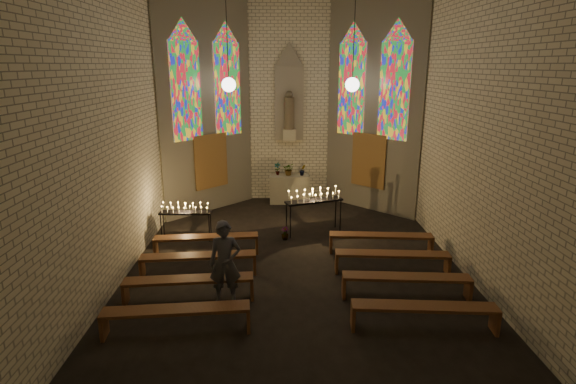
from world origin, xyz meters
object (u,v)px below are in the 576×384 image
(votive_stand_right, at_px, (314,198))
(visitor, at_px, (225,263))
(votive_stand_left, at_px, (185,210))
(altar, at_px, (289,189))
(aisle_flower_pot, at_px, (285,233))

(votive_stand_right, distance_m, visitor, 4.55)
(votive_stand_right, height_order, visitor, visitor)
(votive_stand_left, bearing_deg, votive_stand_right, 9.23)
(votive_stand_right, bearing_deg, altar, 82.19)
(aisle_flower_pot, xyz_separation_m, votive_stand_right, (0.86, 0.52, 0.89))
(aisle_flower_pot, relative_size, votive_stand_left, 0.25)
(votive_stand_left, distance_m, visitor, 3.81)
(aisle_flower_pot, distance_m, visitor, 3.78)
(aisle_flower_pot, distance_m, votive_stand_right, 1.34)
(votive_stand_left, relative_size, visitor, 0.80)
(altar, bearing_deg, votive_stand_left, -130.15)
(votive_stand_left, relative_size, votive_stand_right, 0.82)
(votive_stand_left, height_order, votive_stand_right, votive_stand_right)
(altar, relative_size, votive_stand_right, 0.80)
(aisle_flower_pot, distance_m, votive_stand_left, 2.87)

